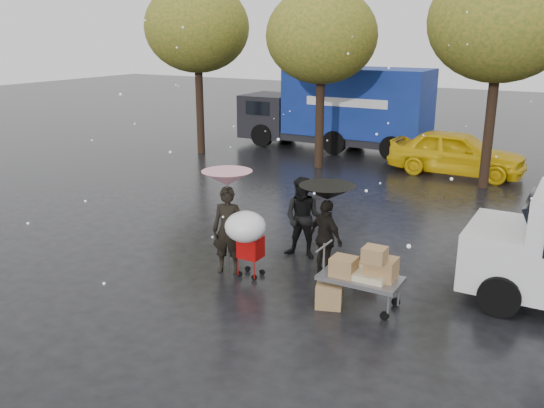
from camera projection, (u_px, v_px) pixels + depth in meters
The scene contains 13 objects.
ground at pixel (266, 280), 11.90m from camera, with size 90.00×90.00×0.00m, color black.
person_pink at pixel (228, 230), 12.05m from camera, with size 0.68×0.45×1.87m, color black.
person_middle at pixel (304, 218), 12.86m from camera, with size 0.90×0.70×1.86m, color black.
person_black at pixel (326, 238), 11.94m from camera, with size 0.97×0.40×1.65m, color black.
umbrella_pink at pixel (227, 178), 11.73m from camera, with size 1.05×1.05×2.22m.
umbrella_black at pixel (327, 193), 11.65m from camera, with size 1.16×1.16×1.96m.
vendor_cart at pixel (365, 271), 10.55m from camera, with size 1.52×0.80×1.27m.
shopping_cart at pixel (246, 230), 11.68m from camera, with size 0.84×0.84×1.46m.
blue_truck at pixel (339, 109), 24.74m from camera, with size 8.30×2.60×3.50m.
box_ground_near at pixel (329, 296), 10.69m from camera, with size 0.48×0.39×0.43m, color brown.
box_ground_far at pixel (366, 273), 11.78m from camera, with size 0.48×0.38×0.38m, color brown.
yellow_taxi at pixel (457, 153), 20.49m from camera, with size 1.89×4.71×1.60m, color yellow.
tree_row at pixel (405, 29), 19.00m from camera, with size 21.60×4.40×7.12m.
Camera 1 is at (5.53, -9.45, 4.93)m, focal length 38.00 mm.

